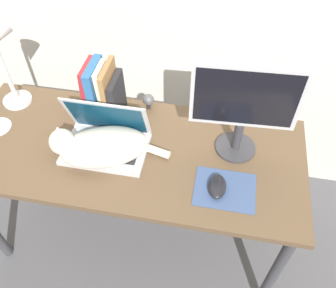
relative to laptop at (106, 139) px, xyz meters
name	(u,v)px	position (x,y,z in m)	size (l,w,h in m)	color
ground_plane	(126,284)	(0.09, -0.30, -0.76)	(12.00, 12.00, 0.00)	#4C4C51
desk	(131,161)	(0.09, 0.00, -0.12)	(1.44, 0.60, 0.72)	brown
laptop	(106,139)	(0.00, 0.00, 0.00)	(0.34, 0.23, 0.23)	#B7B7BC
cat	(99,146)	(-0.01, -0.05, 0.01)	(0.47, 0.31, 0.14)	beige
external_monitor	(244,106)	(0.52, 0.09, 0.19)	(0.40, 0.16, 0.41)	#333338
mousepad	(225,189)	(0.50, -0.13, -0.04)	(0.23, 0.18, 0.00)	#384C75
computer_mouse	(217,187)	(0.47, -0.13, -0.03)	(0.07, 0.11, 0.03)	black
book_row	(103,92)	(-0.07, 0.19, 0.08)	(0.16, 0.17, 0.26)	maroon
desk_lamp	(0,52)	(-0.46, 0.16, 0.25)	(0.17, 0.17, 0.44)	silver
webcam	(148,100)	(0.12, 0.26, 0.00)	(0.05, 0.05, 0.08)	#232328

